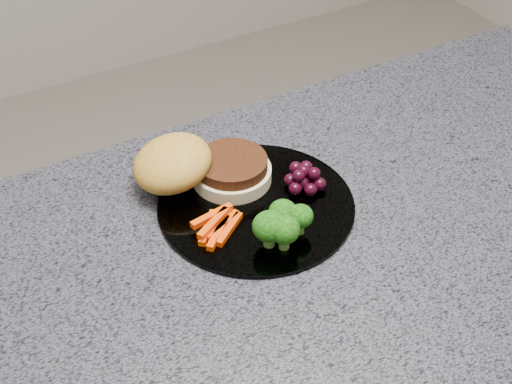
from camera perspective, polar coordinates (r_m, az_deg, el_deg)
countertop at (r=0.93m, az=5.49°, el=-3.83°), size 1.20×0.60×0.04m
plate at (r=0.94m, az=0.00°, el=-1.07°), size 0.26×0.26×0.01m
burger at (r=0.96m, az=-5.00°, el=1.89°), size 0.21×0.16×0.06m
carrot_sticks at (r=0.90m, az=-3.18°, el=-2.67°), size 0.07×0.06×0.02m
broccoli at (r=0.87m, az=2.05°, el=-2.50°), size 0.08×0.07×0.05m
grape_bunch at (r=0.96m, az=3.87°, el=1.15°), size 0.05×0.05×0.03m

